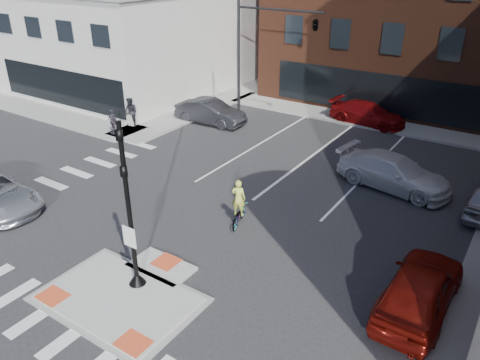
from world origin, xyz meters
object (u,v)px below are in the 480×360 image
Objects in this scene: white_pickup at (394,172)px; bg_car_dark at (210,112)px; red_sedan at (420,288)px; pedestrian_b at (113,121)px; bg_car_red at (368,114)px; pedestrian_a at (131,112)px; cyclist at (239,210)px.

white_pickup is 13.65m from bg_car_dark.
pedestrian_b reaches higher than red_sedan.
white_pickup is 3.52× the size of pedestrian_b.
pedestrian_b reaches higher than bg_car_dark.
bg_car_dark is 10.66m from bg_car_red.
pedestrian_a is (-17.06, -1.00, 0.30)m from white_pickup.
red_sedan is 3.12× the size of pedestrian_b.
bg_car_dark is 0.96× the size of bg_car_red.
cyclist is at bearing -29.48° from pedestrian_a.
cyclist reaches higher than pedestrian_b.
bg_car_red is 15.67m from cyclist.
pedestrian_b is (-20.50, 5.77, 0.10)m from red_sedan.
bg_car_red is at bearing -106.77° from cyclist.
cyclist is (-7.86, 1.21, -0.14)m from red_sedan.
pedestrian_b is (-17.06, -2.61, 0.13)m from white_pickup.
red_sedan is at bearing -150.42° from bg_car_red.
cyclist reaches higher than pedestrian_a.
red_sedan is at bearing -149.15° from white_pickup.
bg_car_dark is at bearing 41.95° from pedestrian_a.
pedestrian_b is (-3.69, -5.35, 0.14)m from bg_car_dark.
white_pickup is at bearing -138.35° from cyclist.
pedestrian_a is at bearing 132.73° from bg_car_dark.
pedestrian_b reaches higher than bg_car_red.
pedestrian_a is 1.62m from pedestrian_b.
white_pickup is at bearing -147.95° from bg_car_red.
pedestrian_b is (-12.64, 4.56, 0.24)m from cyclist.
pedestrian_b reaches higher than white_pickup.
red_sedan is at bearing -6.81° from pedestrian_b.
red_sedan is 1.02× the size of bg_car_dark.
bg_car_red is 2.43× the size of cyclist.
cyclist is at bearing -140.58° from bg_car_dark.
cyclist is 13.44m from pedestrian_b.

